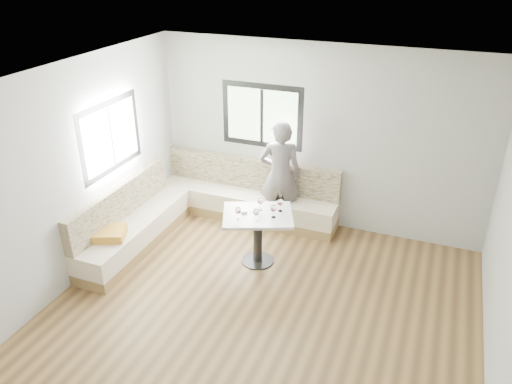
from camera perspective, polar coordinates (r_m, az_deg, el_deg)
room at (r=5.39m, az=-0.28°, el=-2.09°), size 5.01×5.01×2.81m
banquette at (r=7.70m, az=-6.47°, el=-2.02°), size 2.90×2.80×0.95m
table at (r=6.76m, az=0.20°, el=-3.93°), size 1.12×1.01×0.76m
person at (r=7.52m, az=2.75°, el=1.94°), size 0.73×0.60×1.73m
olive_ramekin at (r=6.69m, az=-1.37°, el=-2.25°), size 0.09×0.09×0.04m
wine_glass_a at (r=6.48m, az=-2.08°, el=-2.15°), size 0.08×0.08×0.18m
wine_glass_b at (r=6.44m, az=0.01°, el=-2.33°), size 0.08×0.08×0.18m
wine_glass_c at (r=6.52m, az=2.02°, el=-1.93°), size 0.08×0.08×0.18m
wine_glass_d at (r=6.71m, az=0.51°, el=-1.05°), size 0.08×0.08×0.18m
wine_glass_e at (r=6.68m, az=2.81°, el=-1.21°), size 0.08×0.08×0.18m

